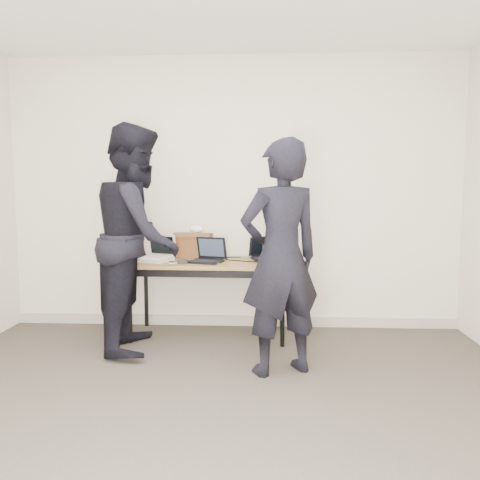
# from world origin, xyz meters

# --- Properties ---
(room) EXTENTS (4.60, 4.60, 2.80)m
(room) POSITION_xyz_m (0.00, 0.00, 1.35)
(room) COLOR #3F3730
(room) RESTS_ON ground
(desk) EXTENTS (1.52, 0.69, 0.72)m
(desk) POSITION_xyz_m (-0.21, 1.88, 0.66)
(desk) COLOR brown
(desk) RESTS_ON ground
(laptop_beige) EXTENTS (0.38, 0.38, 0.24)m
(laptop_beige) POSITION_xyz_m (-0.70, 1.87, 0.77)
(laptop_beige) COLOR beige
(laptop_beige) RESTS_ON desk
(laptop_center) EXTENTS (0.36, 0.36, 0.23)m
(laptop_center) POSITION_xyz_m (-0.21, 1.84, 0.77)
(laptop_center) COLOR black
(laptop_center) RESTS_ON desk
(laptop_right) EXTENTS (0.34, 0.34, 0.21)m
(laptop_right) POSITION_xyz_m (0.33, 2.05, 0.77)
(laptop_right) COLOR black
(laptop_right) RESTS_ON desk
(leather_satchel) EXTENTS (0.38, 0.21, 0.25)m
(leather_satchel) POSITION_xyz_m (-0.39, 2.11, 0.85)
(leather_satchel) COLOR brown
(leather_satchel) RESTS_ON desk
(tissue) EXTENTS (0.13, 0.10, 0.08)m
(tissue) POSITION_xyz_m (-0.36, 2.11, 1.00)
(tissue) COLOR white
(tissue) RESTS_ON leather_satchel
(equipment_box) EXTENTS (0.27, 0.23, 0.15)m
(equipment_box) POSITION_xyz_m (0.42, 2.07, 0.79)
(equipment_box) COLOR black
(equipment_box) RESTS_ON desk
(power_brick) EXTENTS (0.09, 0.06, 0.03)m
(power_brick) POSITION_xyz_m (-0.43, 1.71, 0.74)
(power_brick) COLOR black
(power_brick) RESTS_ON desk
(cables) EXTENTS (1.15, 0.44, 0.01)m
(cables) POSITION_xyz_m (-0.16, 1.88, 0.72)
(cables) COLOR silver
(cables) RESTS_ON desk
(person_typist) EXTENTS (0.76, 0.65, 1.76)m
(person_typist) POSITION_xyz_m (0.43, 1.02, 0.88)
(person_typist) COLOR black
(person_typist) RESTS_ON ground
(person_observer) EXTENTS (0.82, 1.01, 1.94)m
(person_observer) POSITION_xyz_m (-0.79, 1.55, 0.97)
(person_observer) COLOR black
(person_observer) RESTS_ON ground
(baseboard) EXTENTS (4.50, 0.03, 0.10)m
(baseboard) POSITION_xyz_m (0.00, 2.23, 0.05)
(baseboard) COLOR #A39C87
(baseboard) RESTS_ON ground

